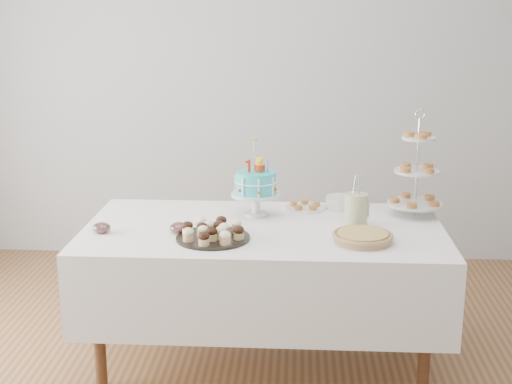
# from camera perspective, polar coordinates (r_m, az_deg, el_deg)

# --- Properties ---
(walls) EXTENTS (5.04, 4.04, 2.70)m
(walls) POSITION_cam_1_polar(r_m,az_deg,el_deg) (3.38, 0.40, 5.03)
(walls) COLOR #A6A9AB
(walls) RESTS_ON floor
(table) EXTENTS (1.92, 1.02, 0.77)m
(table) POSITION_cam_1_polar(r_m,az_deg,el_deg) (3.89, 0.62, -6.02)
(table) COLOR white
(table) RESTS_ON floor
(birthday_cake) EXTENTS (0.28, 0.28, 0.43)m
(birthday_cake) POSITION_cam_1_polar(r_m,az_deg,el_deg) (3.99, 0.02, -0.27)
(birthday_cake) COLOR silver
(birthday_cake) RESTS_ON table
(cupcake_tray) EXTENTS (0.38, 0.38, 0.09)m
(cupcake_tray) POSITION_cam_1_polar(r_m,az_deg,el_deg) (3.62, -3.46, -3.15)
(cupcake_tray) COLOR black
(cupcake_tray) RESTS_ON table
(pie) EXTENTS (0.31, 0.31, 0.05)m
(pie) POSITION_cam_1_polar(r_m,az_deg,el_deg) (3.61, 8.53, -3.55)
(pie) COLOR #A18757
(pie) RESTS_ON table
(tiered_stand) EXTENTS (0.31, 0.31, 0.60)m
(tiered_stand) POSITION_cam_1_polar(r_m,az_deg,el_deg) (4.07, 12.74, 1.59)
(tiered_stand) COLOR silver
(tiered_stand) RESTS_ON table
(plate_stack) EXTENTS (0.18, 0.18, 0.07)m
(plate_stack) POSITION_cam_1_polar(r_m,az_deg,el_deg) (4.18, 6.82, -0.84)
(plate_stack) COLOR silver
(plate_stack) RESTS_ON table
(pastry_plate) EXTENTS (0.24, 0.24, 0.04)m
(pastry_plate) POSITION_cam_1_polar(r_m,az_deg,el_deg) (4.15, 3.95, -1.15)
(pastry_plate) COLOR silver
(pastry_plate) RESTS_ON table
(jam_bowl_a) EXTENTS (0.09, 0.09, 0.06)m
(jam_bowl_a) POSITION_cam_1_polar(r_m,az_deg,el_deg) (3.80, -12.26, -2.83)
(jam_bowl_a) COLOR silver
(jam_bowl_a) RESTS_ON table
(jam_bowl_b) EXTENTS (0.10, 0.10, 0.06)m
(jam_bowl_b) POSITION_cam_1_polar(r_m,az_deg,el_deg) (3.73, -6.19, -2.88)
(jam_bowl_b) COLOR silver
(jam_bowl_b) RESTS_ON table
(utensil_pitcher) EXTENTS (0.13, 0.12, 0.28)m
(utensil_pitcher) POSITION_cam_1_polar(r_m,az_deg,el_deg) (3.83, 8.02, -1.35)
(utensil_pitcher) COLOR beige
(utensil_pitcher) RESTS_ON table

